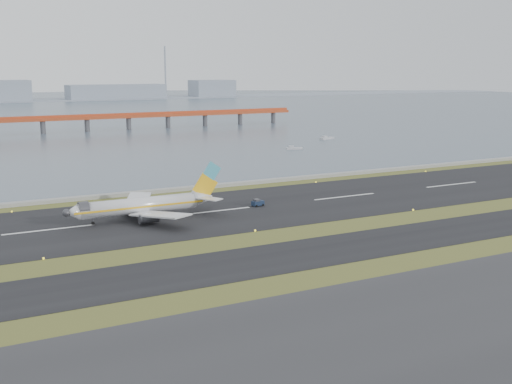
{
  "coord_description": "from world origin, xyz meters",
  "views": [
    {
      "loc": [
        -63.38,
        -113.77,
        35.61
      ],
      "look_at": [
        7.81,
        22.0,
        5.7
      ],
      "focal_mm": 45.0,
      "sensor_mm": 36.0,
      "label": 1
    }
  ],
  "objects": [
    {
      "name": "apron_strip",
      "position": [
        0.0,
        -55.0,
        0.05
      ],
      "size": [
        1000.0,
        50.0,
        0.1
      ],
      "primitive_type": "cube",
      "color": "#2B2A2D",
      "rests_on": "ground"
    },
    {
      "name": "bay_water",
      "position": [
        0.0,
        460.0,
        0.0
      ],
      "size": [
        1400.0,
        800.0,
        1.3
      ],
      "primitive_type": "cube",
      "color": "#445462",
      "rests_on": "ground"
    },
    {
      "name": "seawall",
      "position": [
        0.0,
        60.0,
        0.5
      ],
      "size": [
        1000.0,
        2.5,
        1.0
      ],
      "primitive_type": "cube",
      "color": "gray",
      "rests_on": "ground"
    },
    {
      "name": "ground",
      "position": [
        0.0,
        0.0,
        0.0
      ],
      "size": [
        1000.0,
        1000.0,
        0.0
      ],
      "primitive_type": "plane",
      "color": "#414D1B",
      "rests_on": "ground"
    },
    {
      "name": "workboat_near",
      "position": [
        81.57,
        126.71,
        0.53
      ],
      "size": [
        7.3,
        4.32,
        1.69
      ],
      "rotation": [
        0.0,
        0.0,
        -0.33
      ],
      "color": "#B8B8BC",
      "rests_on": "ground"
    },
    {
      "name": "workboat_far",
      "position": [
        116.83,
        153.68,
        0.62
      ],
      "size": [
        8.4,
        4.18,
        1.95
      ],
      "rotation": [
        0.0,
        0.0,
        0.21
      ],
      "color": "#B8B8BC",
      "rests_on": "ground"
    },
    {
      "name": "pushback_tug",
      "position": [
        12.66,
        30.37,
        0.96
      ],
      "size": [
        3.33,
        2.24,
        1.99
      ],
      "rotation": [
        0.0,
        0.0,
        0.15
      ],
      "color": "#15223A",
      "rests_on": "ground"
    },
    {
      "name": "taxiway_strip",
      "position": [
        0.0,
        -12.0,
        0.05
      ],
      "size": [
        1000.0,
        18.0,
        0.1
      ],
      "primitive_type": "cube",
      "color": "black",
      "rests_on": "ground"
    },
    {
      "name": "airliner",
      "position": [
        -17.73,
        29.98,
        3.46
      ],
      "size": [
        38.52,
        32.89,
        12.8
      ],
      "color": "silver",
      "rests_on": "ground"
    },
    {
      "name": "red_pier",
      "position": [
        20.0,
        250.0,
        7.28
      ],
      "size": [
        260.0,
        5.0,
        10.2
      ],
      "color": "#AC3F1D",
      "rests_on": "ground"
    },
    {
      "name": "runway_strip",
      "position": [
        0.0,
        30.0,
        0.05
      ],
      "size": [
        1000.0,
        45.0,
        0.1
      ],
      "primitive_type": "cube",
      "color": "black",
      "rests_on": "ground"
    }
  ]
}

